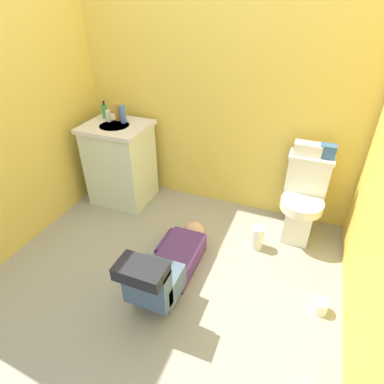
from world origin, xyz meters
The scene contains 15 objects.
ground_plane centered at (0.00, 0.00, -0.02)m, with size 3.09×3.09×0.04m, color gray.
wall_back centered at (0.00, 1.08, 1.20)m, with size 2.75×0.08×2.40m, color #E6C14E.
wall_left centered at (-1.34, 0.00, 1.20)m, with size 0.08×2.09×2.40m, color #E6C14E.
toilet centered at (0.89, 0.79, 0.37)m, with size 0.36×0.46×0.75m.
vanity_cabinet centered at (-0.88, 0.72, 0.42)m, with size 0.60×0.52×0.82m.
faucet centered at (-0.88, 0.86, 0.87)m, with size 0.02×0.02×0.10m, color silver.
person_plumber centered at (0.05, -0.16, 0.18)m, with size 0.39×1.06×0.52m.
tissue_box centered at (0.85, 0.88, 0.80)m, with size 0.22×0.11×0.10m, color silver.
toiletry_bag centered at (1.00, 0.88, 0.81)m, with size 0.12×0.09×0.11m, color #33598C.
soap_dispenser centered at (-1.07, 0.84, 0.89)m, with size 0.06×0.06×0.17m.
bottle_white centered at (-0.98, 0.77, 0.87)m, with size 0.05×0.05×0.11m, color white.
bottle_amber centered at (-0.91, 0.83, 0.90)m, with size 0.05×0.05×0.17m, color #C68734.
bottle_blue centered at (-0.83, 0.80, 0.90)m, with size 0.06×0.06×0.16m, color #466BB8.
paper_towel_roll centered at (0.59, 0.47, 0.10)m, with size 0.11×0.11×0.21m, color white.
toilet_paper_roll centered at (1.14, -0.02, 0.05)m, with size 0.11×0.11×0.10m, color white.
Camera 1 is at (0.84, -1.66, 1.92)m, focal length 29.83 mm.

